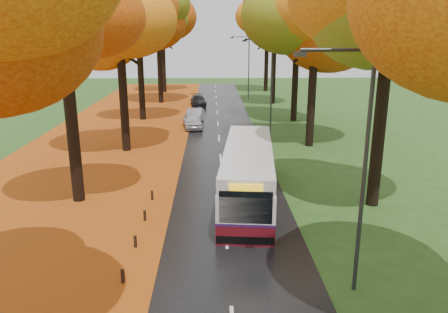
{
  "coord_description": "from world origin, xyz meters",
  "views": [
    {
      "loc": [
        -0.57,
        -4.88,
        8.37
      ],
      "look_at": [
        0.0,
        15.45,
        2.6
      ],
      "focal_mm": 35.0,
      "sensor_mm": 36.0,
      "label": 1
    }
  ],
  "objects_px": {
    "bus": "(248,172)",
    "car_silver": "(195,116)",
    "streetlamp_near": "(358,156)",
    "car_dark": "(198,101)",
    "streetlamp_far": "(247,62)",
    "car_white": "(192,121)",
    "streetlamp_mid": "(268,81)"
  },
  "relations": [
    {
      "from": "bus",
      "to": "car_silver",
      "type": "relative_size",
      "value": 2.67
    },
    {
      "from": "streetlamp_near",
      "to": "car_dark",
      "type": "xyz_separation_m",
      "value": [
        -6.12,
        38.66,
        -4.07
      ]
    },
    {
      "from": "streetlamp_near",
      "to": "streetlamp_far",
      "type": "xyz_separation_m",
      "value": [
        0.0,
        44.0,
        0.0
      ]
    },
    {
      "from": "streetlamp_far",
      "to": "car_white",
      "type": "height_order",
      "value": "streetlamp_far"
    },
    {
      "from": "car_white",
      "to": "car_dark",
      "type": "xyz_separation_m",
      "value": [
        0.17,
        12.56,
        -0.06
      ]
    },
    {
      "from": "car_silver",
      "to": "car_dark",
      "type": "xyz_separation_m",
      "value": [
        0.06,
        10.26,
        -0.06
      ]
    },
    {
      "from": "streetlamp_mid",
      "to": "car_silver",
      "type": "height_order",
      "value": "streetlamp_mid"
    },
    {
      "from": "streetlamp_near",
      "to": "car_silver",
      "type": "distance_m",
      "value": 29.34
    },
    {
      "from": "streetlamp_far",
      "to": "car_white",
      "type": "xyz_separation_m",
      "value": [
        -6.3,
        -17.9,
        -4.01
      ]
    },
    {
      "from": "streetlamp_near",
      "to": "car_dark",
      "type": "relative_size",
      "value": 1.91
    },
    {
      "from": "car_white",
      "to": "streetlamp_mid",
      "type": "bearing_deg",
      "value": -40.75
    },
    {
      "from": "car_dark",
      "to": "car_white",
      "type": "bearing_deg",
      "value": -96.68
    },
    {
      "from": "car_white",
      "to": "car_silver",
      "type": "relative_size",
      "value": 0.97
    },
    {
      "from": "streetlamp_far",
      "to": "car_dark",
      "type": "distance_m",
      "value": 9.09
    },
    {
      "from": "streetlamp_near",
      "to": "streetlamp_mid",
      "type": "distance_m",
      "value": 22.0
    },
    {
      "from": "streetlamp_mid",
      "to": "car_silver",
      "type": "xyz_separation_m",
      "value": [
        -6.19,
        6.4,
        -4.01
      ]
    },
    {
      "from": "streetlamp_mid",
      "to": "car_dark",
      "type": "bearing_deg",
      "value": 110.18
    },
    {
      "from": "streetlamp_far",
      "to": "car_silver",
      "type": "distance_m",
      "value": 17.25
    },
    {
      "from": "streetlamp_near",
      "to": "car_white",
      "type": "height_order",
      "value": "streetlamp_near"
    },
    {
      "from": "streetlamp_far",
      "to": "bus",
      "type": "relative_size",
      "value": 0.74
    },
    {
      "from": "car_dark",
      "to": "bus",
      "type": "bearing_deg",
      "value": -89.43
    },
    {
      "from": "bus",
      "to": "car_white",
      "type": "relative_size",
      "value": 2.76
    },
    {
      "from": "streetlamp_mid",
      "to": "bus",
      "type": "relative_size",
      "value": 0.74
    },
    {
      "from": "streetlamp_far",
      "to": "streetlamp_near",
      "type": "bearing_deg",
      "value": -90.0
    },
    {
      "from": "car_white",
      "to": "car_dark",
      "type": "bearing_deg",
      "value": 81.55
    },
    {
      "from": "streetlamp_far",
      "to": "car_dark",
      "type": "height_order",
      "value": "streetlamp_far"
    },
    {
      "from": "streetlamp_near",
      "to": "car_white",
      "type": "xyz_separation_m",
      "value": [
        -6.3,
        26.1,
        -4.01
      ]
    },
    {
      "from": "streetlamp_mid",
      "to": "car_dark",
      "type": "distance_m",
      "value": 18.21
    },
    {
      "from": "streetlamp_far",
      "to": "bus",
      "type": "xyz_separation_m",
      "value": [
        -2.69,
        -35.68,
        -3.21
      ]
    },
    {
      "from": "streetlamp_far",
      "to": "streetlamp_mid",
      "type": "bearing_deg",
      "value": -90.0
    },
    {
      "from": "car_dark",
      "to": "car_silver",
      "type": "bearing_deg",
      "value": -96.25
    },
    {
      "from": "streetlamp_mid",
      "to": "bus",
      "type": "height_order",
      "value": "streetlamp_mid"
    }
  ]
}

